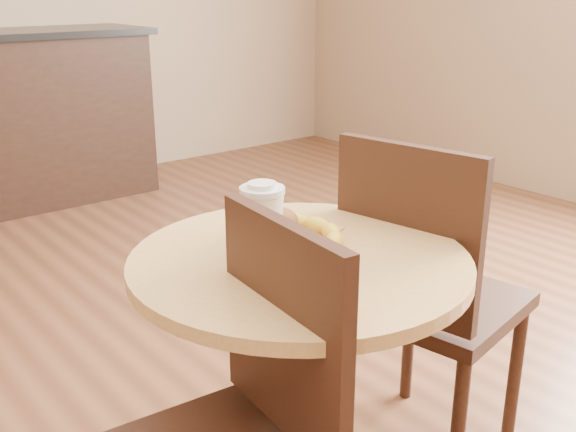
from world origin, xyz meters
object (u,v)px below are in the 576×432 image
object	(u,v)px
banana	(298,231)
chair_right	(426,294)
cafe_table	(299,340)
muffin	(277,226)
coffee_cup	(263,223)

from	to	relation	value
banana	chair_right	bearing A→B (deg)	-26.22
cafe_table	banana	size ratio (longest dim) A/B	2.74
chair_right	banana	xyz separation A→B (m)	(-0.39, 0.07, 0.25)
cafe_table	banana	xyz separation A→B (m)	(0.06, 0.08, 0.23)
chair_right	muffin	bearing A→B (deg)	70.58
cafe_table	coffee_cup	size ratio (longest dim) A/B	4.65
coffee_cup	cafe_table	bearing A→B (deg)	-27.28
coffee_cup	muffin	world-z (taller)	coffee_cup
chair_right	coffee_cup	xyz separation A→B (m)	(-0.50, 0.05, 0.30)
banana	coffee_cup	bearing A→B (deg)	172.05
chair_right	muffin	world-z (taller)	chair_right
cafe_table	banana	distance (m)	0.25
coffee_cup	muffin	size ratio (longest dim) A/B	1.71
cafe_table	chair_right	xyz separation A→B (m)	(0.45, 0.01, -0.03)
cafe_table	banana	bearing A→B (deg)	52.62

